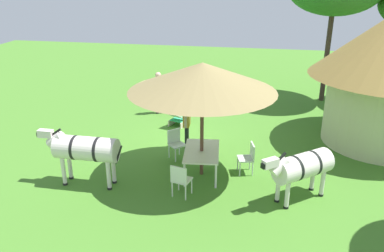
% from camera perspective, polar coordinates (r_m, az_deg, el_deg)
% --- Properties ---
extents(ground_plane, '(36.00, 36.00, 0.00)m').
position_cam_1_polar(ground_plane, '(13.03, -0.64, -3.04)').
color(ground_plane, '#437927').
extents(shade_umbrella, '(3.93, 3.93, 3.23)m').
position_cam_1_polar(shade_umbrella, '(10.33, 1.51, 7.07)').
color(shade_umbrella, brown).
rests_on(shade_umbrella, ground_plane).
extents(patio_dining_table, '(1.69, 1.12, 0.74)m').
position_cam_1_polar(patio_dining_table, '(11.08, 1.40, -3.89)').
color(patio_dining_table, silver).
rests_on(patio_dining_table, ground_plane).
extents(patio_chair_east_end, '(0.52, 0.53, 0.90)m').
position_cam_1_polar(patio_chair_east_end, '(10.08, -1.68, -7.60)').
color(patio_chair_east_end, white).
rests_on(patio_chair_east_end, ground_plane).
extents(patio_chair_near_hut, '(0.53, 0.51, 0.90)m').
position_cam_1_polar(patio_chair_near_hut, '(11.33, 8.14, -4.34)').
color(patio_chair_near_hut, silver).
rests_on(patio_chair_near_hut, ground_plane).
extents(patio_chair_west_end, '(0.61, 0.61, 0.90)m').
position_cam_1_polar(patio_chair_west_end, '(12.14, -2.36, -2.29)').
color(patio_chair_west_end, silver).
rests_on(patio_chair_west_end, ground_plane).
extents(guest_beside_umbrella, '(0.58, 0.23, 1.61)m').
position_cam_1_polar(guest_beside_umbrella, '(12.54, -0.77, 0.75)').
color(guest_beside_umbrella, black).
rests_on(guest_beside_umbrella, ground_plane).
extents(standing_watcher, '(0.42, 0.54, 1.70)m').
position_cam_1_polar(standing_watcher, '(15.80, -4.85, 5.35)').
color(standing_watcher, black).
rests_on(standing_watcher, ground_plane).
extents(striped_lounge_chair, '(0.94, 0.76, 0.60)m').
position_cam_1_polar(striped_lounge_chair, '(14.69, -2.06, 0.96)').
color(striped_lounge_chair, '#2CA46B').
rests_on(striped_lounge_chair, ground_plane).
extents(zebra_nearest_camera, '(1.60, 1.83, 1.46)m').
position_cam_1_polar(zebra_nearest_camera, '(10.13, 15.44, -5.71)').
color(zebra_nearest_camera, silver).
rests_on(zebra_nearest_camera, ground_plane).
extents(zebra_by_umbrella, '(0.66, 2.37, 1.58)m').
position_cam_1_polar(zebra_by_umbrella, '(10.81, -15.25, -3.22)').
color(zebra_by_umbrella, silver).
rests_on(zebra_by_umbrella, ground_plane).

